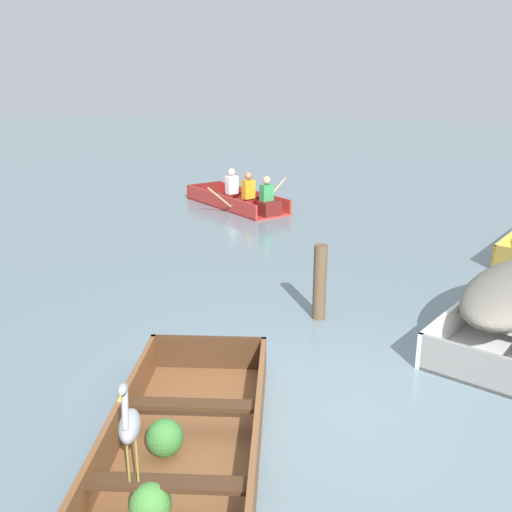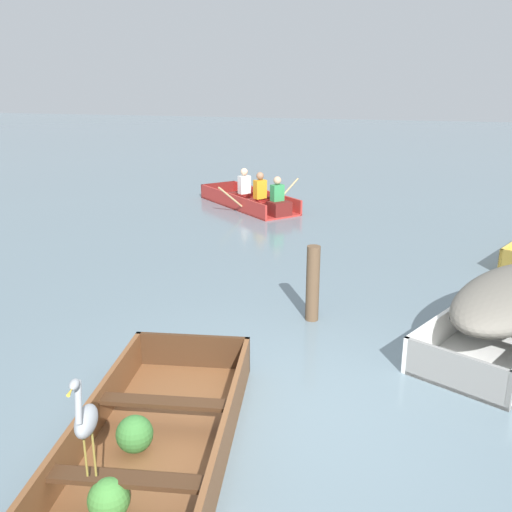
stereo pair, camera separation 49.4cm
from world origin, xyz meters
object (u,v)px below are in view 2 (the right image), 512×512
(rowboat_red_with_crew, at_px, (253,199))
(heron_on_dinghy, at_px, (85,419))
(dinghy_wooden_brown_foreground, at_px, (140,467))
(mooring_post, at_px, (313,284))

(rowboat_red_with_crew, xyz_separation_m, heron_on_dinghy, (1.68, -10.25, 0.65))
(heron_on_dinghy, bearing_deg, dinghy_wooden_brown_foreground, 77.27)
(dinghy_wooden_brown_foreground, relative_size, heron_on_dinghy, 4.23)
(dinghy_wooden_brown_foreground, relative_size, mooring_post, 3.52)
(rowboat_red_with_crew, relative_size, heron_on_dinghy, 3.53)
(heron_on_dinghy, bearing_deg, rowboat_red_with_crew, 99.30)
(dinghy_wooden_brown_foreground, height_order, mooring_post, mooring_post)
(rowboat_red_with_crew, bearing_deg, mooring_post, -67.95)
(rowboat_red_with_crew, relative_size, mooring_post, 2.94)
(rowboat_red_with_crew, distance_m, heron_on_dinghy, 10.41)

